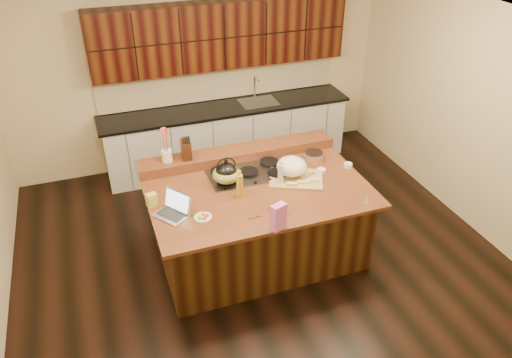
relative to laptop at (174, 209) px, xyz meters
name	(u,v)px	position (x,y,z in m)	size (l,w,h in m)	color
room	(258,153)	(0.96, 0.18, 0.37)	(5.52, 5.02, 2.72)	black
island	(257,221)	(0.96, 0.18, -0.52)	(2.40, 1.60, 0.92)	black
back_ledge	(238,154)	(0.96, 0.88, 0.00)	(2.40, 0.30, 0.12)	black
cooktop	(249,173)	(0.96, 0.48, -0.05)	(0.92, 0.52, 0.05)	gray
back_counter	(225,103)	(1.26, 2.40, 0.00)	(3.70, 0.66, 2.40)	silver
kettle	(226,173)	(0.66, 0.35, 0.09)	(0.25, 0.25, 0.22)	black
green_bowl	(227,174)	(0.66, 0.35, 0.07)	(0.31, 0.31, 0.17)	olive
laptop	(174,209)	(0.00, 0.00, 0.00)	(0.40, 0.42, 0.23)	#B7B7BC
oil_bottle	(240,186)	(0.72, 0.07, 0.07)	(0.07, 0.07, 0.27)	gold
vinegar_bottle	(281,175)	(1.22, 0.15, 0.06)	(0.06, 0.06, 0.25)	silver
wooden_tray	(293,169)	(1.41, 0.25, 0.04)	(0.71, 0.63, 0.24)	tan
ramekin_a	(348,165)	(2.11, 0.24, -0.04)	(0.10, 0.10, 0.04)	white
ramekin_b	(321,171)	(1.76, 0.23, -0.04)	(0.10, 0.10, 0.04)	white
ramekin_c	(315,162)	(1.78, 0.44, -0.04)	(0.10, 0.10, 0.04)	white
strainer_bowl	(314,157)	(1.80, 0.51, -0.02)	(0.24, 0.24, 0.09)	#996B3F
kitchen_timer	(367,199)	(1.95, -0.46, -0.03)	(0.08, 0.08, 0.07)	silver
pink_bag	(278,217)	(0.90, -0.58, 0.08)	(0.15, 0.08, 0.28)	pink
candy_plate	(203,217)	(0.26, -0.16, -0.06)	(0.18, 0.18, 0.01)	white
package_box	(152,200)	(-0.19, 0.22, 0.01)	(0.10, 0.07, 0.15)	gold
utensil_crock	(167,156)	(0.11, 0.88, 0.13)	(0.12, 0.12, 0.14)	white
knife_block	(186,150)	(0.34, 0.88, 0.17)	(0.11, 0.17, 0.21)	black
gumdrop_0	(278,218)	(0.96, -0.43, -0.05)	(0.02, 0.02, 0.02)	red
gumdrop_1	(273,213)	(0.95, -0.34, -0.05)	(0.02, 0.02, 0.02)	#198C26
gumdrop_2	(257,216)	(0.77, -0.34, -0.05)	(0.02, 0.02, 0.02)	red
gumdrop_3	(272,214)	(0.93, -0.34, -0.05)	(0.02, 0.02, 0.02)	#198C26
gumdrop_4	(272,216)	(0.91, -0.38, -0.05)	(0.02, 0.02, 0.02)	red
gumdrop_5	(260,216)	(0.81, -0.34, -0.05)	(0.02, 0.02, 0.02)	#198C26
gumdrop_6	(290,214)	(1.10, -0.41, -0.05)	(0.02, 0.02, 0.02)	red
gumdrop_7	(251,211)	(0.74, -0.24, -0.05)	(0.02, 0.02, 0.02)	#198C26
gumdrop_8	(276,210)	(0.99, -0.30, -0.05)	(0.02, 0.02, 0.02)	red
gumdrop_9	(254,218)	(0.73, -0.35, -0.05)	(0.02, 0.02, 0.02)	#198C26
gumdrop_10	(268,207)	(0.93, -0.23, -0.05)	(0.02, 0.02, 0.02)	red
gumdrop_11	(270,207)	(0.95, -0.23, -0.05)	(0.02, 0.02, 0.02)	#198C26
gumdrop_12	(278,205)	(1.05, -0.22, -0.05)	(0.02, 0.02, 0.02)	red
gumdrop_13	(250,218)	(0.69, -0.33, -0.05)	(0.02, 0.02, 0.02)	#198C26
gumdrop_14	(258,215)	(0.79, -0.31, -0.05)	(0.02, 0.02, 0.02)	red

